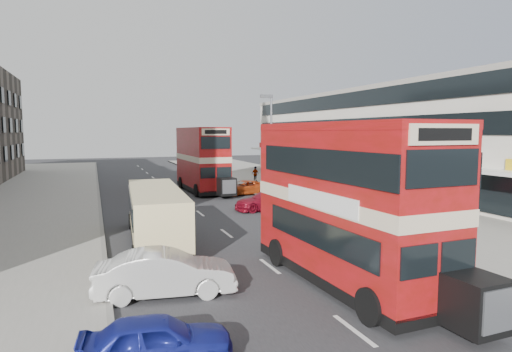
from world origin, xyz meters
name	(u,v)px	position (x,y,z in m)	size (l,w,h in m)	color
ground	(291,283)	(0.00, 0.00, 0.00)	(160.00, 160.00, 0.00)	#28282B
road_surface	(183,200)	(0.00, 20.00, 0.01)	(12.00, 90.00, 0.01)	#28282B
pavement_right	(320,192)	(12.00, 20.00, 0.07)	(12.00, 90.00, 0.15)	gray
pavement_left	(8,208)	(-12.00, 20.00, 0.07)	(12.00, 90.00, 0.15)	gray
kerb_left	(99,204)	(-6.10, 20.00, 0.07)	(0.20, 90.00, 0.16)	gray
kerb_right	(256,195)	(6.10, 20.00, 0.07)	(0.20, 90.00, 0.16)	gray
commercial_row	(383,138)	(19.95, 22.00, 4.70)	(9.90, 46.20, 9.30)	beige
street_lamp	(270,138)	(6.52, 18.00, 4.78)	(1.00, 0.20, 8.12)	slate
bus_main	(347,203)	(1.76, -0.71, 2.86)	(3.08, 9.90, 5.43)	black
bus_second	(202,159)	(2.63, 24.39, 2.88)	(2.97, 9.96, 5.47)	black
coach	(156,213)	(-3.68, 7.40, 1.42)	(2.81, 9.20, 2.41)	black
car_left_near	(156,341)	(-5.19, -3.97, 0.59)	(1.39, 3.46, 1.18)	navy
car_left_front	(166,273)	(-4.33, 0.31, 0.74)	(1.57, 4.50, 1.48)	beige
car_right_a	(268,200)	(4.59, 13.70, 0.66)	(1.85, 4.56, 1.32)	maroon
car_right_b	(244,188)	(5.41, 21.20, 0.60)	(1.98, 4.29, 1.19)	#C44113
car_right_c	(207,175)	(4.84, 31.76, 0.69)	(1.62, 4.02, 1.37)	#63AFC6
pedestrian_near	(302,191)	(7.53, 14.34, 1.08)	(0.69, 0.47, 1.87)	gray
pedestrian_far	(255,174)	(9.20, 28.65, 0.95)	(0.93, 0.39, 1.59)	gray
cyclist	(228,183)	(4.59, 22.88, 0.86)	(0.71, 1.51, 2.28)	gray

